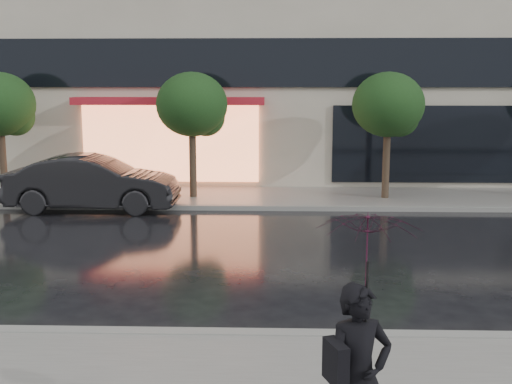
{
  "coord_description": "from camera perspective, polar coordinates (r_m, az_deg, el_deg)",
  "views": [
    {
      "loc": [
        -0.42,
        -9.78,
        3.71
      ],
      "look_at": [
        -0.83,
        3.52,
        1.4
      ],
      "focal_mm": 45.0,
      "sensor_mm": 36.0,
      "label": 1
    }
  ],
  "objects": [
    {
      "name": "ground",
      "position": [
        10.47,
        4.0,
        -10.93
      ],
      "size": [
        120.0,
        120.0,
        0.0
      ],
      "primitive_type": "plane",
      "color": "black",
      "rests_on": "ground"
    },
    {
      "name": "sidewalk_far",
      "position": [
        20.37,
        2.91,
        -0.48
      ],
      "size": [
        60.0,
        3.5,
        0.12
      ],
      "primitive_type": "cube",
      "color": "slate",
      "rests_on": "ground"
    },
    {
      "name": "curb_near",
      "position": [
        9.52,
        4.24,
        -12.68
      ],
      "size": [
        60.0,
        0.25,
        0.14
      ],
      "primitive_type": "cube",
      "color": "gray",
      "rests_on": "ground"
    },
    {
      "name": "curb_far",
      "position": [
        18.65,
        3.01,
        -1.42
      ],
      "size": [
        60.0,
        0.25,
        0.14
      ],
      "primitive_type": "cube",
      "color": "gray",
      "rests_on": "ground"
    },
    {
      "name": "tree_far_west",
      "position": [
        21.58,
        -21.66,
        7.07
      ],
      "size": [
        2.2,
        2.2,
        3.99
      ],
      "color": "#33261C",
      "rests_on": "ground"
    },
    {
      "name": "tree_mid_west",
      "position": [
        19.99,
        -5.53,
        7.55
      ],
      "size": [
        2.2,
        2.2,
        3.99
      ],
      "color": "#33261C",
      "rests_on": "ground"
    },
    {
      "name": "tree_mid_east",
      "position": [
        20.13,
        11.81,
        7.4
      ],
      "size": [
        2.2,
        2.2,
        3.99
      ],
      "color": "#33261C",
      "rests_on": "ground"
    },
    {
      "name": "parked_car",
      "position": [
        19.06,
        -14.31,
        0.77
      ],
      "size": [
        4.88,
        1.72,
        1.61
      ],
      "primitive_type": "imported",
      "rotation": [
        0.0,
        0.0,
        1.57
      ],
      "color": "black",
      "rests_on": "ground"
    },
    {
      "name": "pedestrian_with_umbrella",
      "position": [
        5.97,
        9.55,
        -10.17
      ],
      "size": [
        1.18,
        1.19,
        2.46
      ],
      "rotation": [
        0.0,
        0.0,
        0.34
      ],
      "color": "black",
      "rests_on": "sidewalk_near"
    }
  ]
}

